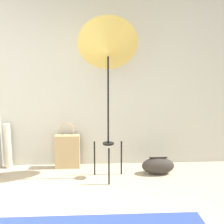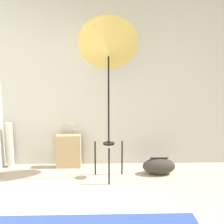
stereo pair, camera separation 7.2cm
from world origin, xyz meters
name	(u,v)px [view 2 (the right image)]	position (x,y,z in m)	size (l,w,h in m)	color
wall_back	(99,77)	(0.00, 2.47, 1.30)	(8.00, 0.05, 2.60)	beige
photo_umbrella	(109,50)	(0.13, 1.92, 1.64)	(0.75, 0.61, 2.02)	black
tote_bag	(69,151)	(-0.44, 2.31, 0.25)	(0.35, 0.14, 0.66)	tan
duffel_bag	(159,166)	(0.81, 2.01, 0.11)	(0.44, 0.22, 0.23)	#332D28
paper_roll	(10,145)	(-1.29, 2.35, 0.32)	(0.10, 0.10, 0.65)	beige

